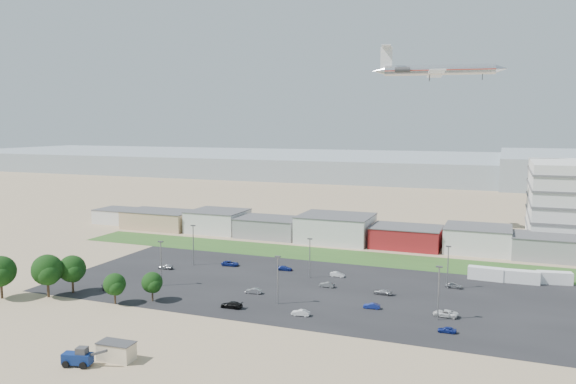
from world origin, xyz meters
The scene contains 36 objects.
ground centered at (0.00, 0.00, 0.00)m, with size 700.00×700.00×0.00m, color #92775D.
parking_lot centered at (5.00, 20.00, 0.01)m, with size 120.00×50.00×0.01m, color black.
grass_strip centered at (0.00, 52.00, 0.01)m, with size 160.00×16.00×0.02m, color #2E5520.
hills_backdrop centered at (40.00, 315.00, 4.50)m, with size 700.00×200.00×9.00m, color gray, non-canonical shape.
building_row centered at (-17.00, 71.00, 4.00)m, with size 170.00×20.00×8.00m, color silver, non-canonical shape.
portable_shed centered at (-12.46, -27.27, 1.44)m, with size 5.73×2.98×2.89m, color beige, non-canonical shape.
telehandler centered at (-16.60, -31.12, 1.48)m, with size 7.11×2.37×2.96m, color navy, non-canonical shape.
box_trailer_a centered at (39.24, 41.16, 1.48)m, with size 7.91×2.47×2.97m, color silver, non-canonical shape.
box_trailer_b centered at (46.99, 41.24, 1.46)m, with size 7.79×2.44×2.92m, color silver, non-canonical shape.
box_trailer_c centered at (54.02, 43.24, 1.40)m, with size 7.49×2.34×2.81m, color silver, non-canonical shape.
tree_far_left centered at (-54.91, -10.33, 5.11)m, with size 6.81×6.81×10.22m, color black, non-canonical shape.
tree_left centered at (-46.45, -6.14, 5.17)m, with size 6.89×6.89×10.33m, color black, non-canonical shape.
tree_mid centered at (-43.83, -1.80, 4.65)m, with size 6.20×6.20×9.30m, color black, non-canonical shape.
tree_right centered at (-30.37, -4.80, 3.59)m, with size 4.79×4.79×7.18m, color black, non-canonical shape.
tree_near centered at (-24.39, -0.48, 3.45)m, with size 4.60×4.60×6.91m, color black, non-canonical shape.
lightpole_front_l centered at (-28.95, 9.68, 5.10)m, with size 1.20×0.50×10.21m, color slate, non-canonical shape.
lightpole_front_m centered at (0.44, 7.11, 4.95)m, with size 1.16×0.49×9.90m, color slate, non-canonical shape.
lightpole_front_r centered at (31.82, 9.04, 5.12)m, with size 1.21×0.50×10.25m, color slate, non-canonical shape.
lightpole_back_l centered at (-31.90, 28.69, 5.24)m, with size 1.23×0.51×10.47m, color slate, non-canonical shape.
lightpole_back_m centered at (0.14, 28.01, 4.74)m, with size 1.12×0.47×9.49m, color slate, non-canonical shape.
lightpole_back_r centered at (31.53, 30.49, 4.82)m, with size 1.13×0.47×9.64m, color slate, non-canonical shape.
airliner centered at (21.07, 95.96, 53.91)m, with size 42.63×29.06×12.59m, color silver, non-canonical shape.
parked_car_0 centered at (32.96, 11.42, 0.65)m, with size 2.14×4.65×1.29m, color silver.
parked_car_1 centered at (18.90, 11.02, 0.55)m, with size 1.16×3.34×1.10m, color navy.
parked_car_2 centered at (34.06, 2.99, 0.55)m, with size 1.29×3.20×1.09m, color navy.
parked_car_3 centered at (-7.16, 1.39, 0.65)m, with size 1.83×4.50×1.30m, color black.
parked_car_4 centered at (-7.05, 11.67, 0.59)m, with size 1.25×3.58×1.18m, color #A5A5AA.
parked_car_5 centered at (-36.36, 22.49, 0.64)m, with size 1.51×3.75×1.28m, color #A5A5AA.
parked_car_6 centered at (-7.86, 32.10, 0.57)m, with size 1.58×3.90×1.13m, color navy.
parked_car_7 centered at (6.27, 21.95, 0.57)m, with size 1.20×3.43×1.13m, color #595B5E.
parked_car_8 centered at (32.87, 31.49, 0.63)m, with size 1.48×3.68×1.26m, color #A5A5AA.
parked_car_9 centered at (-22.64, 31.32, 0.63)m, with size 2.08×4.51×1.25m, color navy.
parked_car_10 centered at (-37.09, 2.63, 0.63)m, with size 1.78×4.37×1.27m, color #595B5E.
parked_car_11 centered at (6.04, 31.15, 0.59)m, with size 1.25×3.59×1.18m, color silver.
parked_car_12 centered at (19.04, 21.04, 0.59)m, with size 1.66×4.07×1.18m, color #A5A5AA.
parked_car_13 centered at (7.19, 2.04, 0.58)m, with size 1.23×3.53×1.16m, color silver.
Camera 1 is at (42.09, -95.08, 36.14)m, focal length 35.00 mm.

